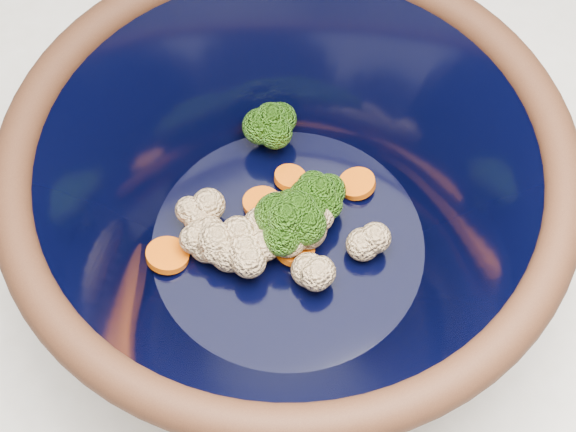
% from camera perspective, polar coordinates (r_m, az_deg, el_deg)
% --- Properties ---
extents(counter, '(1.20, 1.20, 0.90)m').
position_cam_1_polar(counter, '(1.08, 0.52, -12.98)').
color(counter, silver).
rests_on(counter, ground).
extents(mixing_bowl, '(0.40, 0.40, 0.17)m').
position_cam_1_polar(mixing_bowl, '(0.57, 0.00, 0.82)').
color(mixing_bowl, black).
rests_on(mixing_bowl, counter).
extents(vegetable_pile, '(0.19, 0.16, 0.06)m').
position_cam_1_polar(vegetable_pile, '(0.61, -0.64, 0.05)').
color(vegetable_pile, '#608442').
rests_on(vegetable_pile, mixing_bowl).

